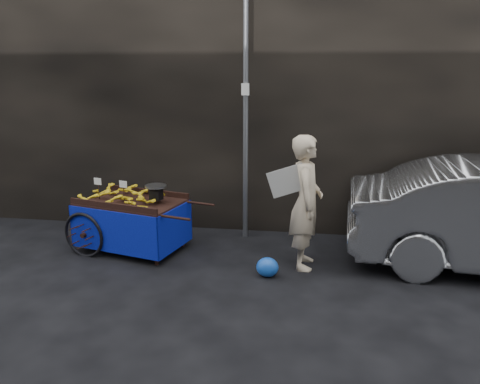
# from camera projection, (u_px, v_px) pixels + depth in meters

# --- Properties ---
(ground) EXTENTS (80.00, 80.00, 0.00)m
(ground) POSITION_uv_depth(u_px,v_px,m) (212.00, 267.00, 6.60)
(ground) COLOR black
(ground) RESTS_ON ground
(building_wall) EXTENTS (13.50, 2.00, 5.00)m
(building_wall) POSITION_uv_depth(u_px,v_px,m) (261.00, 80.00, 8.39)
(building_wall) COLOR black
(building_wall) RESTS_ON ground
(street_pole) EXTENTS (0.12, 0.10, 4.00)m
(street_pole) POSITION_uv_depth(u_px,v_px,m) (246.00, 115.00, 7.28)
(street_pole) COLOR slate
(street_pole) RESTS_ON ground
(banana_cart) EXTENTS (2.24, 1.40, 1.13)m
(banana_cart) POSITION_uv_depth(u_px,v_px,m) (129.00, 206.00, 7.08)
(banana_cart) COLOR black
(banana_cart) RESTS_ON ground
(vendor) EXTENTS (0.77, 0.68, 1.86)m
(vendor) POSITION_uv_depth(u_px,v_px,m) (306.00, 202.00, 6.40)
(vendor) COLOR beige
(vendor) RESTS_ON ground
(plastic_bag) EXTENTS (0.30, 0.24, 0.27)m
(plastic_bag) POSITION_uv_depth(u_px,v_px,m) (267.00, 267.00, 6.25)
(plastic_bag) COLOR blue
(plastic_bag) RESTS_ON ground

